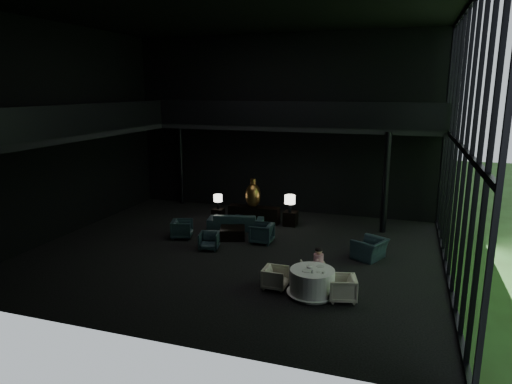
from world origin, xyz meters
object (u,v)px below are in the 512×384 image
(table_lamp_left, at_px, (218,199))
(dining_chair_west, at_px, (275,278))
(lounge_armchair_south, at_px, (209,241))
(window_armchair, at_px, (370,246))
(child, at_px, (319,258))
(coffee_table, at_px, (233,233))
(dining_chair_north, at_px, (314,272))
(table_lamp_right, at_px, (290,200))
(dining_table, at_px, (312,284))
(console, at_px, (254,214))
(lounge_armchair_west, at_px, (182,228))
(bronze_urn, at_px, (253,195))
(sofa, at_px, (236,218))
(lounge_armchair_east, at_px, (262,232))
(dining_chair_east, at_px, (342,288))
(side_table_right, at_px, (291,218))
(side_table_left, at_px, (218,214))

(table_lamp_left, distance_m, dining_chair_west, 7.34)
(lounge_armchair_south, relative_size, window_armchair, 0.59)
(table_lamp_left, xyz_separation_m, child, (5.37, -5.12, -0.19))
(window_armchair, height_order, coffee_table, window_armchair)
(dining_chair_north, bearing_deg, dining_chair_west, 11.61)
(table_lamp_right, height_order, dining_table, table_lamp_right)
(console, height_order, lounge_armchair_west, lounge_armchair_west)
(console, relative_size, dining_chair_north, 3.51)
(bronze_urn, bearing_deg, lounge_armchair_south, -97.15)
(bronze_urn, height_order, sofa, bronze_urn)
(dining_table, xyz_separation_m, dining_chair_north, (-0.12, 0.84, -0.01))
(table_lamp_right, relative_size, child, 1.17)
(table_lamp_right, distance_m, lounge_armchair_west, 4.54)
(lounge_armchair_east, height_order, dining_table, lounge_armchair_east)
(dining_table, bearing_deg, dining_chair_west, 173.70)
(table_lamp_left, height_order, sofa, table_lamp_left)
(dining_chair_west, relative_size, child, 0.96)
(coffee_table, bearing_deg, table_lamp_left, 124.99)
(lounge_armchair_west, xyz_separation_m, lounge_armchair_south, (1.50, -0.84, -0.09))
(console, xyz_separation_m, window_armchair, (5.06, -2.84, 0.10))
(table_lamp_left, bearing_deg, sofa, -39.75)
(coffee_table, distance_m, dining_table, 5.51)
(sofa, height_order, dining_chair_north, sofa)
(dining_chair_north, distance_m, dining_chair_west, 1.20)
(sofa, height_order, lounge_armchair_south, sofa)
(bronze_urn, distance_m, sofa, 1.33)
(window_armchair, bearing_deg, table_lamp_left, -86.88)
(sofa, distance_m, dining_chair_east, 7.15)
(sofa, relative_size, lounge_armchair_east, 2.85)
(bronze_urn, relative_size, lounge_armchair_east, 1.43)
(console, distance_m, side_table_right, 1.60)
(sofa, xyz_separation_m, coffee_table, (0.30, -1.14, -0.27))
(side_table_left, xyz_separation_m, table_lamp_right, (3.20, 0.02, 0.88))
(table_lamp_right, xyz_separation_m, dining_chair_north, (2.05, -5.22, -0.81))
(side_table_left, relative_size, dining_chair_north, 0.80)
(table_lamp_left, bearing_deg, console, 4.91)
(side_table_right, bearing_deg, lounge_armchair_east, -101.16)
(table_lamp_right, xyz_separation_m, lounge_armchair_east, (-0.49, -2.29, -0.71))
(lounge_armchair_west, xyz_separation_m, dining_chair_north, (5.60, -2.49, -0.08))
(sofa, bearing_deg, dining_chair_west, 110.26)
(sofa, xyz_separation_m, child, (4.17, -4.12, 0.29))
(console, relative_size, dining_chair_west, 3.66)
(lounge_armchair_south, height_order, dining_chair_west, lounge_armchair_south)
(bronze_urn, height_order, side_table_right, bronze_urn)
(dining_table, bearing_deg, dining_chair_north, 98.38)
(coffee_table, height_order, dining_chair_north, dining_chair_north)
(dining_chair_west, bearing_deg, sofa, 32.44)
(bronze_urn, distance_m, table_lamp_right, 1.60)
(dining_chair_west, distance_m, child, 1.43)
(side_table_left, height_order, table_lamp_right, table_lamp_right)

